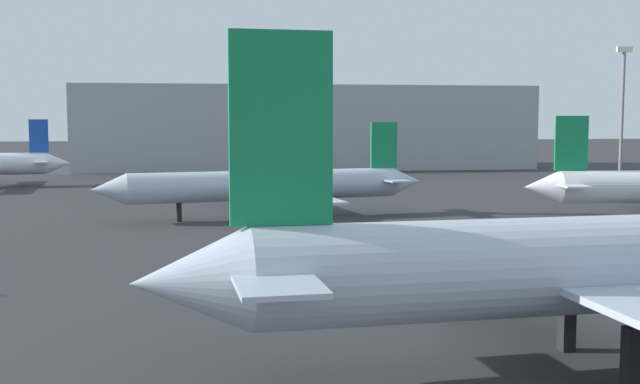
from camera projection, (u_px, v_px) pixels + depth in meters
name	position (u px, v px, depth m)	size (l,w,h in m)	color
airplane_at_gate	(625.00, 263.00, 27.56)	(35.20, 25.75, 11.63)	#B2BCCC
airplane_far_left	(270.00, 185.00, 68.94)	(30.07, 25.60, 8.51)	#B2BCCC
light_mast_right	(622.00, 104.00, 116.32)	(2.40, 0.50, 19.50)	slate
terminal_building	(305.00, 127.00, 139.37)	(78.80, 21.77, 14.46)	#999EA3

